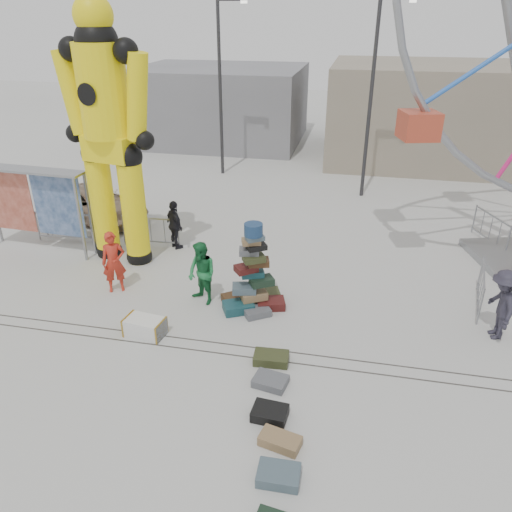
% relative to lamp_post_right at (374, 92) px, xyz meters
% --- Properties ---
extents(ground, '(90.00, 90.00, 0.00)m').
position_rel_lamp_post_right_xyz_m(ground, '(-3.09, -13.00, -4.48)').
color(ground, '#9E9E99').
rests_on(ground, ground).
extents(track_line_near, '(40.00, 0.04, 0.01)m').
position_rel_lamp_post_right_xyz_m(track_line_near, '(-3.09, -12.40, -4.48)').
color(track_line_near, '#47443F').
rests_on(track_line_near, ground).
extents(track_line_far, '(40.00, 0.04, 0.01)m').
position_rel_lamp_post_right_xyz_m(track_line_far, '(-3.09, -12.00, -4.48)').
color(track_line_far, '#47443F').
rests_on(track_line_far, ground).
extents(building_right, '(12.00, 8.00, 5.00)m').
position_rel_lamp_post_right_xyz_m(building_right, '(3.91, 7.00, -1.98)').
color(building_right, gray).
rests_on(building_right, ground).
extents(building_left, '(10.00, 8.00, 4.40)m').
position_rel_lamp_post_right_xyz_m(building_left, '(-9.09, 9.00, -2.28)').
color(building_left, gray).
rests_on(building_left, ground).
extents(lamp_post_right, '(1.41, 0.25, 8.00)m').
position_rel_lamp_post_right_xyz_m(lamp_post_right, '(0.00, 0.00, 0.00)').
color(lamp_post_right, '#2D2D30').
rests_on(lamp_post_right, ground).
extents(lamp_post_left, '(1.41, 0.25, 8.00)m').
position_rel_lamp_post_right_xyz_m(lamp_post_left, '(-7.00, 2.00, 0.00)').
color(lamp_post_left, '#2D2D30').
rests_on(lamp_post_left, ground).
extents(suitcase_tower, '(1.93, 1.69, 2.52)m').
position_rel_lamp_post_right_xyz_m(suitcase_tower, '(-2.91, -10.09, -3.78)').
color(suitcase_tower, '#1A474F').
rests_on(suitcase_tower, ground).
extents(crash_test_dummy, '(3.27, 1.43, 8.19)m').
position_rel_lamp_post_right_xyz_m(crash_test_dummy, '(-7.79, -8.00, -0.17)').
color(crash_test_dummy, black).
rests_on(crash_test_dummy, ground).
extents(banner_scaffold, '(4.05, 0.90, 2.90)m').
position_rel_lamp_post_right_xyz_m(banner_scaffold, '(-10.85, -8.03, -2.30)').
color(banner_scaffold, gray).
rests_on(banner_scaffold, ground).
extents(steamer_trunk, '(1.07, 0.71, 0.47)m').
position_rel_lamp_post_right_xyz_m(steamer_trunk, '(-5.33, -12.03, -4.25)').
color(steamer_trunk, silver).
rests_on(steamer_trunk, ground).
extents(row_case_0, '(0.85, 0.55, 0.23)m').
position_rel_lamp_post_right_xyz_m(row_case_0, '(-1.96, -12.47, -4.37)').
color(row_case_0, '#383F1F').
rests_on(row_case_0, ground).
extents(row_case_1, '(0.83, 0.67, 0.19)m').
position_rel_lamp_post_right_xyz_m(row_case_1, '(-1.83, -13.25, -4.39)').
color(row_case_1, '#5C5E64').
rests_on(row_case_1, ground).
extents(row_case_2, '(0.76, 0.59, 0.23)m').
position_rel_lamp_post_right_xyz_m(row_case_2, '(-1.67, -14.24, -4.37)').
color(row_case_2, black).
rests_on(row_case_2, ground).
extents(row_case_3, '(0.87, 0.60, 0.21)m').
position_rel_lamp_post_right_xyz_m(row_case_3, '(-1.34, -14.91, -4.38)').
color(row_case_3, olive).
rests_on(row_case_3, ground).
extents(row_case_4, '(0.77, 0.56, 0.22)m').
position_rel_lamp_post_right_xyz_m(row_case_4, '(-1.24, -15.69, -4.37)').
color(row_case_4, '#495D69').
rests_on(row_case_4, ground).
extents(barricade_dummy_a, '(2.00, 0.30, 1.10)m').
position_rel_lamp_post_right_xyz_m(barricade_dummy_a, '(-10.43, -7.20, -3.93)').
color(barricade_dummy_a, gray).
rests_on(barricade_dummy_a, ground).
extents(barricade_dummy_b, '(2.00, 0.34, 1.10)m').
position_rel_lamp_post_right_xyz_m(barricade_dummy_b, '(-10.39, -7.00, -3.93)').
color(barricade_dummy_b, gray).
rests_on(barricade_dummy_b, ground).
extents(barricade_dummy_c, '(2.00, 0.20, 1.10)m').
position_rel_lamp_post_right_xyz_m(barricade_dummy_c, '(-7.24, -6.95, -3.93)').
color(barricade_dummy_c, gray).
rests_on(barricade_dummy_c, ground).
extents(barricade_wheel_front, '(0.45, 1.99, 1.10)m').
position_rel_lamp_post_right_xyz_m(barricade_wheel_front, '(3.30, -8.80, -3.93)').
color(barricade_wheel_front, gray).
rests_on(barricade_wheel_front, ground).
extents(barricade_wheel_back, '(0.85, 1.89, 1.10)m').
position_rel_lamp_post_right_xyz_m(barricade_wheel_back, '(4.43, -4.30, -3.93)').
color(barricade_wheel_back, gray).
rests_on(barricade_wheel_back, ground).
extents(pedestrian_red, '(0.81, 0.71, 1.87)m').
position_rel_lamp_post_right_xyz_m(pedestrian_red, '(-7.06, -10.07, -3.55)').
color(pedestrian_red, '#B52919').
rests_on(pedestrian_red, ground).
extents(pedestrian_green, '(1.13, 1.07, 1.84)m').
position_rel_lamp_post_right_xyz_m(pedestrian_green, '(-4.35, -10.18, -3.56)').
color(pedestrian_green, '#1B6C36').
rests_on(pedestrian_green, ground).
extents(pedestrian_black, '(1.03, 1.00, 1.73)m').
position_rel_lamp_post_right_xyz_m(pedestrian_black, '(-6.35, -6.92, -3.62)').
color(pedestrian_black, black).
rests_on(pedestrian_black, ground).
extents(pedestrian_grey, '(0.82, 1.28, 1.88)m').
position_rel_lamp_post_right_xyz_m(pedestrian_grey, '(3.44, -10.25, -3.54)').
color(pedestrian_grey, '#272531').
rests_on(pedestrian_grey, ground).
extents(parked_suv, '(4.98, 3.68, 1.26)m').
position_rel_lamp_post_right_xyz_m(parked_suv, '(-10.34, -5.02, -3.85)').
color(parked_suv, '#8C735A').
rests_on(parked_suv, ground).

